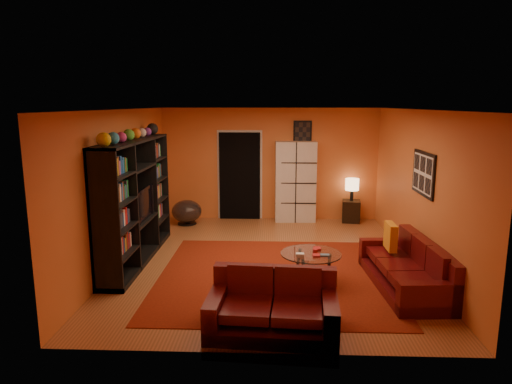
{
  "coord_description": "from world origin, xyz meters",
  "views": [
    {
      "loc": [
        0.09,
        -7.57,
        2.7
      ],
      "look_at": [
        -0.21,
        0.1,
        1.2
      ],
      "focal_mm": 32.0,
      "sensor_mm": 36.0,
      "label": 1
    }
  ],
  "objects_px": {
    "sofa": "(411,269)",
    "loveseat": "(273,306)",
    "entertainment_unit": "(136,201)",
    "table_lamp": "(352,185)",
    "tv": "(140,204)",
    "side_table": "(351,211)",
    "storage_cabinet": "(295,182)",
    "bowl_chair": "(187,212)",
    "coffee_table": "(311,256)"
  },
  "relations": [
    {
      "from": "sofa",
      "to": "loveseat",
      "type": "bearing_deg",
      "value": -150.54
    },
    {
      "from": "entertainment_unit",
      "to": "sofa",
      "type": "relative_size",
      "value": 1.41
    },
    {
      "from": "entertainment_unit",
      "to": "table_lamp",
      "type": "relative_size",
      "value": 5.87
    },
    {
      "from": "tv",
      "to": "sofa",
      "type": "distance_m",
      "value": 4.56
    },
    {
      "from": "table_lamp",
      "to": "sofa",
      "type": "bearing_deg",
      "value": -86.33
    },
    {
      "from": "entertainment_unit",
      "to": "loveseat",
      "type": "height_order",
      "value": "entertainment_unit"
    },
    {
      "from": "sofa",
      "to": "side_table",
      "type": "height_order",
      "value": "sofa"
    },
    {
      "from": "entertainment_unit",
      "to": "table_lamp",
      "type": "bearing_deg",
      "value": 33.44
    },
    {
      "from": "storage_cabinet",
      "to": "bowl_chair",
      "type": "distance_m",
      "value": 2.58
    },
    {
      "from": "loveseat",
      "to": "storage_cabinet",
      "type": "distance_m",
      "value": 5.28
    },
    {
      "from": "tv",
      "to": "coffee_table",
      "type": "bearing_deg",
      "value": -109.03
    },
    {
      "from": "sofa",
      "to": "coffee_table",
      "type": "bearing_deg",
      "value": 171.21
    },
    {
      "from": "loveseat",
      "to": "storage_cabinet",
      "type": "height_order",
      "value": "storage_cabinet"
    },
    {
      "from": "entertainment_unit",
      "to": "sofa",
      "type": "distance_m",
      "value": 4.6
    },
    {
      "from": "coffee_table",
      "to": "side_table",
      "type": "relative_size",
      "value": 1.84
    },
    {
      "from": "tv",
      "to": "storage_cabinet",
      "type": "bearing_deg",
      "value": -45.71
    },
    {
      "from": "loveseat",
      "to": "table_lamp",
      "type": "bearing_deg",
      "value": -15.16
    },
    {
      "from": "sofa",
      "to": "bowl_chair",
      "type": "xyz_separation_m",
      "value": [
        -4.0,
        3.46,
        0.01
      ]
    },
    {
      "from": "sofa",
      "to": "loveseat",
      "type": "relative_size",
      "value": 1.33
    },
    {
      "from": "sofa",
      "to": "table_lamp",
      "type": "bearing_deg",
      "value": 89.83
    },
    {
      "from": "entertainment_unit",
      "to": "table_lamp",
      "type": "xyz_separation_m",
      "value": [
        4.16,
        2.75,
        -0.19
      ]
    },
    {
      "from": "entertainment_unit",
      "to": "sofa",
      "type": "bearing_deg",
      "value": -13.74
    },
    {
      "from": "sofa",
      "to": "bowl_chair",
      "type": "bearing_deg",
      "value": 135.31
    },
    {
      "from": "entertainment_unit",
      "to": "loveseat",
      "type": "relative_size",
      "value": 1.88
    },
    {
      "from": "storage_cabinet",
      "to": "side_table",
      "type": "height_order",
      "value": "storage_cabinet"
    },
    {
      "from": "sofa",
      "to": "storage_cabinet",
      "type": "height_order",
      "value": "storage_cabinet"
    },
    {
      "from": "side_table",
      "to": "table_lamp",
      "type": "xyz_separation_m",
      "value": [
        0.0,
        -0.0,
        0.61
      ]
    },
    {
      "from": "tv",
      "to": "side_table",
      "type": "xyz_separation_m",
      "value": [
        4.11,
        2.7,
        -0.74
      ]
    },
    {
      "from": "storage_cabinet",
      "to": "bowl_chair",
      "type": "xyz_separation_m",
      "value": [
        -2.46,
        -0.42,
        -0.63
      ]
    },
    {
      "from": "tv",
      "to": "bowl_chair",
      "type": "height_order",
      "value": "tv"
    },
    {
      "from": "side_table",
      "to": "sofa",
      "type": "bearing_deg",
      "value": -86.33
    },
    {
      "from": "loveseat",
      "to": "bowl_chair",
      "type": "height_order",
      "value": "loveseat"
    },
    {
      "from": "tv",
      "to": "coffee_table",
      "type": "xyz_separation_m",
      "value": [
        2.89,
        -1.0,
        -0.57
      ]
    },
    {
      "from": "tv",
      "to": "bowl_chair",
      "type": "distance_m",
      "value": 2.46
    },
    {
      "from": "sofa",
      "to": "table_lamp",
      "type": "relative_size",
      "value": 4.16
    },
    {
      "from": "side_table",
      "to": "coffee_table",
      "type": "bearing_deg",
      "value": -108.25
    },
    {
      "from": "entertainment_unit",
      "to": "side_table",
      "type": "relative_size",
      "value": 6.0
    },
    {
      "from": "loveseat",
      "to": "coffee_table",
      "type": "height_order",
      "value": "loveseat"
    },
    {
      "from": "table_lamp",
      "to": "entertainment_unit",
      "type": "bearing_deg",
      "value": -146.56
    },
    {
      "from": "bowl_chair",
      "to": "table_lamp",
      "type": "distance_m",
      "value": 3.81
    },
    {
      "from": "coffee_table",
      "to": "storage_cabinet",
      "type": "relative_size",
      "value": 0.5
    },
    {
      "from": "loveseat",
      "to": "side_table",
      "type": "xyz_separation_m",
      "value": [
        1.79,
        5.17,
        -0.03
      ]
    },
    {
      "from": "coffee_table",
      "to": "storage_cabinet",
      "type": "bearing_deg",
      "value": 91.08
    },
    {
      "from": "entertainment_unit",
      "to": "loveseat",
      "type": "distance_m",
      "value": 3.47
    },
    {
      "from": "sofa",
      "to": "side_table",
      "type": "distance_m",
      "value": 3.84
    },
    {
      "from": "entertainment_unit",
      "to": "tv",
      "type": "xyz_separation_m",
      "value": [
        0.05,
        0.05,
        -0.06
      ]
    },
    {
      "from": "tv",
      "to": "table_lamp",
      "type": "distance_m",
      "value": 4.92
    },
    {
      "from": "sofa",
      "to": "entertainment_unit",
      "type": "bearing_deg",
      "value": 162.42
    },
    {
      "from": "entertainment_unit",
      "to": "side_table",
      "type": "xyz_separation_m",
      "value": [
        4.16,
        2.75,
        -0.8
      ]
    },
    {
      "from": "entertainment_unit",
      "to": "coffee_table",
      "type": "xyz_separation_m",
      "value": [
        2.94,
        -0.95,
        -0.63
      ]
    }
  ]
}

